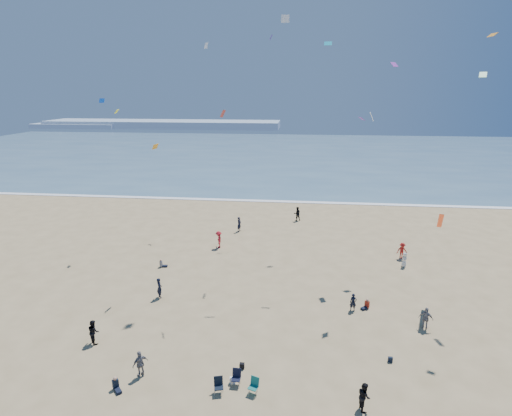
# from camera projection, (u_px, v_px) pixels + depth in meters

# --- Properties ---
(ocean) EXTENTS (220.00, 100.00, 0.06)m
(ocean) POSITION_uv_depth(u_px,v_px,m) (283.00, 154.00, 111.38)
(ocean) COLOR #476B84
(ocean) RESTS_ON ground
(surf_line) EXTENTS (220.00, 1.20, 0.08)m
(surf_line) POSITION_uv_depth(u_px,v_px,m) (269.00, 201.00, 63.72)
(surf_line) COLOR white
(surf_line) RESTS_ON ground
(headland_far) EXTENTS (110.00, 20.00, 3.20)m
(headland_far) POSITION_uv_depth(u_px,v_px,m) (163.00, 124.00, 188.65)
(headland_far) COLOR #7A8EA8
(headland_far) RESTS_ON ground
(headland_near) EXTENTS (40.00, 14.00, 2.00)m
(headland_near) POSITION_uv_depth(u_px,v_px,m) (77.00, 125.00, 188.22)
(headland_near) COLOR #7A8EA8
(headland_near) RESTS_ON ground
(standing_flyers) EXTENTS (33.20, 36.09, 1.92)m
(standing_flyers) POSITION_uv_depth(u_px,v_px,m) (275.00, 280.00, 35.44)
(standing_flyers) COLOR black
(standing_flyers) RESTS_ON ground
(seated_group) EXTENTS (20.28, 27.99, 0.84)m
(seated_group) POSITION_uv_depth(u_px,v_px,m) (228.00, 371.00, 24.65)
(seated_group) COLOR silver
(seated_group) RESTS_ON ground
(chair_cluster) EXTENTS (2.75, 1.48, 1.00)m
(chair_cluster) POSITION_uv_depth(u_px,v_px,m) (236.00, 384.00, 23.47)
(chair_cluster) COLOR black
(chair_cluster) RESTS_ON ground
(white_tote) EXTENTS (0.35, 0.20, 0.40)m
(white_tote) POSITION_uv_depth(u_px,v_px,m) (233.00, 380.00, 24.17)
(white_tote) COLOR silver
(white_tote) RESTS_ON ground
(black_backpack) EXTENTS (0.30, 0.22, 0.38)m
(black_backpack) POSITION_uv_depth(u_px,v_px,m) (242.00, 366.00, 25.46)
(black_backpack) COLOR black
(black_backpack) RESTS_ON ground
(navy_bag) EXTENTS (0.28, 0.18, 0.34)m
(navy_bag) POSITION_uv_depth(u_px,v_px,m) (390.00, 360.00, 26.09)
(navy_bag) COLOR black
(navy_bag) RESTS_ON ground
(kites_aloft) EXTENTS (38.04, 42.27, 28.81)m
(kites_aloft) POSITION_uv_depth(u_px,v_px,m) (374.00, 133.00, 27.86)
(kites_aloft) COLOR orange
(kites_aloft) RESTS_ON ground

